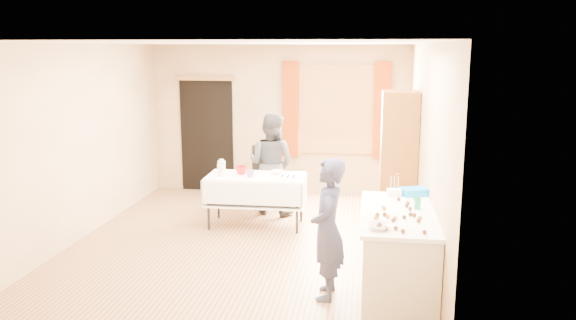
% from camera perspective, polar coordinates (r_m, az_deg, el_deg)
% --- Properties ---
extents(floor, '(4.50, 5.50, 0.02)m').
position_cam_1_polar(floor, '(7.51, -4.30, -8.57)').
color(floor, '#9E7047').
rests_on(floor, ground).
extents(ceiling, '(4.50, 5.50, 0.02)m').
position_cam_1_polar(ceiling, '(7.06, -4.61, 11.86)').
color(ceiling, white).
rests_on(ceiling, floor).
extents(wall_back, '(4.50, 0.02, 2.60)m').
position_cam_1_polar(wall_back, '(9.85, -0.94, 4.09)').
color(wall_back, tan).
rests_on(wall_back, floor).
extents(wall_front, '(4.50, 0.02, 2.60)m').
position_cam_1_polar(wall_front, '(4.58, -12.02, -4.65)').
color(wall_front, tan).
rests_on(wall_front, floor).
extents(wall_left, '(0.02, 5.50, 2.60)m').
position_cam_1_polar(wall_left, '(7.97, -20.52, 1.65)').
color(wall_left, tan).
rests_on(wall_left, floor).
extents(wall_right, '(0.02, 5.50, 2.60)m').
position_cam_1_polar(wall_right, '(7.03, 13.83, 0.83)').
color(wall_right, tan).
rests_on(wall_right, floor).
extents(window_frame, '(1.32, 0.06, 1.52)m').
position_cam_1_polar(window_frame, '(9.68, 4.90, 5.11)').
color(window_frame, olive).
rests_on(window_frame, wall_back).
extents(window_pane, '(1.20, 0.02, 1.40)m').
position_cam_1_polar(window_pane, '(9.66, 4.89, 5.11)').
color(window_pane, white).
rests_on(window_pane, wall_back).
extents(curtain_left, '(0.28, 0.06, 1.65)m').
position_cam_1_polar(curtain_left, '(9.70, 0.26, 5.17)').
color(curtain_left, '#88330A').
rests_on(curtain_left, wall_back).
extents(curtain_right, '(0.28, 0.06, 1.65)m').
position_cam_1_polar(curtain_right, '(9.61, 9.54, 4.96)').
color(curtain_right, '#88330A').
rests_on(curtain_right, wall_back).
extents(doorway, '(0.95, 0.04, 2.00)m').
position_cam_1_polar(doorway, '(10.15, -8.23, 2.48)').
color(doorway, black).
rests_on(doorway, floor).
extents(door_lintel, '(1.05, 0.06, 0.08)m').
position_cam_1_polar(door_lintel, '(10.01, -8.45, 8.23)').
color(door_lintel, olive).
rests_on(door_lintel, wall_back).
extents(cabinet, '(0.50, 0.60, 1.95)m').
position_cam_1_polar(cabinet, '(8.07, 11.14, -0.06)').
color(cabinet, brown).
rests_on(cabinet, floor).
extents(counter, '(0.76, 1.61, 0.91)m').
position_cam_1_polar(counter, '(5.95, 11.05, -9.43)').
color(counter, beige).
rests_on(counter, floor).
extents(party_table, '(1.43, 0.75, 0.75)m').
position_cam_1_polar(party_table, '(8.11, -3.28, -3.65)').
color(party_table, black).
rests_on(party_table, floor).
extents(chair, '(0.50, 0.50, 1.00)m').
position_cam_1_polar(chair, '(9.08, -2.28, -2.97)').
color(chair, black).
rests_on(chair, floor).
extents(girl, '(0.54, 0.35, 1.46)m').
position_cam_1_polar(girl, '(5.76, 4.05, -7.00)').
color(girl, '#262746').
rests_on(girl, floor).
extents(woman, '(1.10, 1.02, 1.57)m').
position_cam_1_polar(woman, '(8.66, -1.72, -0.39)').
color(woman, black).
rests_on(woman, floor).
extents(soda_can, '(0.08, 0.08, 0.12)m').
position_cam_1_polar(soda_can, '(5.93, 13.01, -4.32)').
color(soda_can, '#199159').
rests_on(soda_can, counter).
extents(mixing_bowl, '(0.27, 0.27, 0.05)m').
position_cam_1_polar(mixing_bowl, '(5.24, 9.18, -6.66)').
color(mixing_bowl, white).
rests_on(mixing_bowl, counter).
extents(foam_block, '(0.17, 0.13, 0.08)m').
position_cam_1_polar(foam_block, '(6.40, 10.73, -3.28)').
color(foam_block, white).
rests_on(foam_block, counter).
extents(blue_basket, '(0.35, 0.30, 0.08)m').
position_cam_1_polar(blue_basket, '(6.49, 12.72, -3.15)').
color(blue_basket, '#088CEF').
rests_on(blue_basket, counter).
extents(pitcher, '(0.13, 0.13, 0.22)m').
position_cam_1_polar(pitcher, '(8.00, -6.75, -0.87)').
color(pitcher, silver).
rests_on(pitcher, party_table).
extents(cup_red, '(0.21, 0.21, 0.12)m').
position_cam_1_polar(cup_red, '(8.12, -4.76, -1.02)').
color(cup_red, '#BE0F07').
rests_on(cup_red, party_table).
extents(cup_rainbow, '(0.18, 0.18, 0.11)m').
position_cam_1_polar(cup_rainbow, '(7.90, -3.86, -1.40)').
color(cup_rainbow, red).
rests_on(cup_rainbow, party_table).
extents(small_bowl, '(0.24, 0.24, 0.05)m').
position_cam_1_polar(small_bowl, '(8.10, -1.11, -1.25)').
color(small_bowl, white).
rests_on(small_bowl, party_table).
extents(pastry_tray, '(0.30, 0.23, 0.02)m').
position_cam_1_polar(pastry_tray, '(7.82, 0.00, -1.83)').
color(pastry_tray, white).
rests_on(pastry_tray, party_table).
extents(bottle, '(0.09, 0.09, 0.18)m').
position_cam_1_polar(bottle, '(8.28, -6.88, -0.62)').
color(bottle, white).
rests_on(bottle, party_table).
extents(cake_balls, '(0.48, 1.15, 0.04)m').
position_cam_1_polar(cake_balls, '(5.60, 10.97, -5.60)').
color(cake_balls, '#3F2314').
rests_on(cake_balls, counter).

